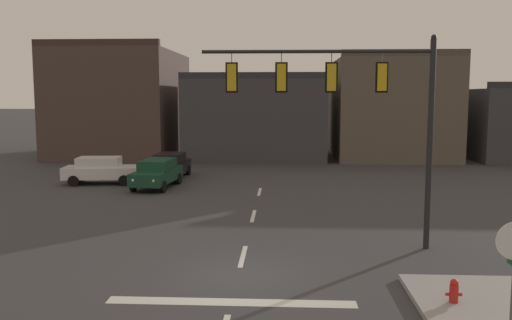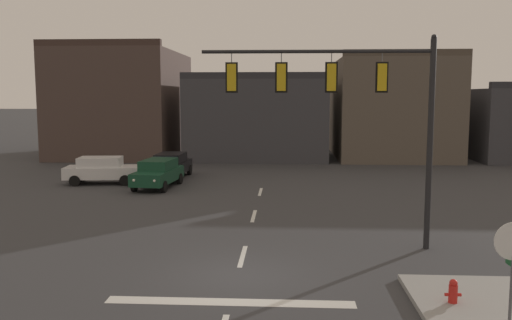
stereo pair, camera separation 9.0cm
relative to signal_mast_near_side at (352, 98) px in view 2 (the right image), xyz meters
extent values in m
plane|color=#353538|center=(-3.62, -3.24, -5.18)|extent=(400.00, 400.00, 0.00)
cube|color=silver|center=(-3.62, -5.24, -5.18)|extent=(6.40, 0.50, 0.01)
cube|color=silver|center=(-3.62, -1.24, -5.18)|extent=(0.16, 2.40, 0.01)
cube|color=silver|center=(-3.62, 4.76, -5.18)|extent=(0.16, 2.40, 0.01)
cube|color=silver|center=(-3.62, 10.76, -5.18)|extent=(0.16, 2.40, 0.01)
cylinder|color=black|center=(2.64, 0.02, -1.62)|extent=(0.20, 0.20, 7.13)
cylinder|color=black|center=(-1.22, -0.03, 1.54)|extent=(7.72, 0.21, 0.12)
sphere|color=black|center=(2.64, 0.02, 2.00)|extent=(0.18, 0.18, 0.18)
cylinder|color=#56565B|center=(0.96, 0.00, 1.31)|extent=(0.03, 0.03, 0.35)
cube|color=gold|center=(0.96, 0.00, 0.68)|extent=(0.30, 0.24, 0.90)
sphere|color=red|center=(0.96, 0.13, 0.96)|extent=(0.20, 0.20, 0.20)
sphere|color=#2D2314|center=(0.96, 0.13, 0.68)|extent=(0.20, 0.20, 0.20)
sphere|color=black|center=(0.96, 0.13, 0.40)|extent=(0.20, 0.20, 0.20)
cube|color=black|center=(0.96, -0.02, 0.68)|extent=(0.42, 0.04, 1.02)
cylinder|color=#56565B|center=(-0.71, -0.02, 1.31)|extent=(0.03, 0.03, 0.35)
cube|color=gold|center=(-0.71, -0.02, 0.68)|extent=(0.30, 0.24, 0.90)
sphere|color=red|center=(-0.71, 0.11, 0.96)|extent=(0.20, 0.20, 0.20)
sphere|color=#2D2314|center=(-0.71, 0.11, 0.68)|extent=(0.20, 0.20, 0.20)
sphere|color=black|center=(-0.71, 0.11, 0.40)|extent=(0.20, 0.20, 0.20)
cube|color=black|center=(-0.71, -0.04, 0.68)|extent=(0.42, 0.04, 1.02)
cylinder|color=#56565B|center=(-2.39, -0.04, 1.31)|extent=(0.03, 0.03, 0.35)
cube|color=gold|center=(-2.39, -0.04, 0.68)|extent=(0.30, 0.24, 0.90)
sphere|color=red|center=(-2.39, 0.09, 0.96)|extent=(0.20, 0.20, 0.20)
sphere|color=#2D2314|center=(-2.39, 0.09, 0.68)|extent=(0.20, 0.20, 0.20)
sphere|color=black|center=(-2.39, 0.09, 0.40)|extent=(0.20, 0.20, 0.20)
cube|color=black|center=(-2.39, -0.06, 0.68)|extent=(0.42, 0.04, 1.02)
cylinder|color=#56565B|center=(-4.07, -0.06, 1.31)|extent=(0.03, 0.03, 0.35)
cube|color=gold|center=(-4.07, -0.06, 0.68)|extent=(0.30, 0.24, 0.90)
sphere|color=red|center=(-4.07, 0.07, 0.96)|extent=(0.20, 0.20, 0.20)
sphere|color=#2D2314|center=(-4.07, 0.07, 0.68)|extent=(0.20, 0.20, 0.20)
sphere|color=black|center=(-4.07, 0.07, 0.40)|extent=(0.20, 0.20, 0.20)
cube|color=black|center=(-4.07, -0.08, 0.68)|extent=(0.42, 0.04, 1.02)
cylinder|color=#56565B|center=(2.21, -8.00, -4.10)|extent=(0.06, 0.06, 2.15)
cube|color=silver|center=(-13.17, 13.02, -4.48)|extent=(4.57, 2.28, 0.70)
cube|color=silver|center=(-13.32, 13.00, -3.85)|extent=(2.63, 1.87, 0.56)
cube|color=#2D3842|center=(-12.56, 13.09, -3.87)|extent=(0.42, 1.54, 0.47)
cube|color=#2D3842|center=(-14.49, 12.87, -3.87)|extent=(0.39, 1.53, 0.46)
cylinder|color=black|center=(-11.83, 14.03, -4.86)|extent=(0.66, 0.29, 0.64)
cylinder|color=black|center=(-11.64, 12.34, -4.86)|extent=(0.66, 0.29, 0.64)
cylinder|color=black|center=(-14.71, 13.70, -4.86)|extent=(0.66, 0.29, 0.64)
cylinder|color=black|center=(-14.52, 12.01, -4.86)|extent=(0.66, 0.29, 0.64)
sphere|color=silver|center=(-11.07, 13.84, -4.43)|extent=(0.16, 0.16, 0.16)
sphere|color=silver|center=(-10.94, 12.69, -4.43)|extent=(0.16, 0.16, 0.16)
cube|color=maroon|center=(-15.34, 12.77, -4.40)|extent=(0.19, 1.36, 0.12)
cube|color=black|center=(-9.56, 15.53, -4.48)|extent=(1.96, 4.46, 0.70)
cube|color=black|center=(-9.57, 15.38, -3.85)|extent=(1.69, 2.52, 0.56)
cube|color=#2D3842|center=(-9.54, 16.15, -3.87)|extent=(1.53, 0.30, 0.47)
cube|color=#2D3842|center=(-9.61, 14.21, -3.87)|extent=(1.53, 0.27, 0.46)
cylinder|color=black|center=(-10.36, 17.02, -4.86)|extent=(0.24, 0.65, 0.64)
cylinder|color=black|center=(-8.66, 16.95, -4.86)|extent=(0.24, 0.65, 0.64)
cylinder|color=black|center=(-10.47, 14.11, -4.86)|extent=(0.24, 0.65, 0.64)
cylinder|color=black|center=(-8.77, 14.05, -4.86)|extent=(0.24, 0.65, 0.64)
sphere|color=silver|center=(-10.06, 17.73, -4.43)|extent=(0.16, 0.16, 0.16)
sphere|color=silver|center=(-8.91, 17.69, -4.43)|extent=(0.16, 0.16, 0.16)
cube|color=maroon|center=(-9.64, 13.36, -4.40)|extent=(1.37, 0.09, 0.12)
cube|color=#143D28|center=(-9.57, 11.82, -4.48)|extent=(2.23, 4.56, 0.70)
cube|color=#143D28|center=(-9.55, 11.97, -3.85)|extent=(1.84, 2.61, 0.56)
cube|color=#2D3842|center=(-9.63, 11.21, -3.87)|extent=(1.54, 0.40, 0.47)
cube|color=#2D3842|center=(-9.43, 13.13, -3.87)|extent=(1.53, 0.37, 0.46)
cylinder|color=black|center=(-8.87, 10.29, -4.86)|extent=(0.28, 0.66, 0.64)
cylinder|color=black|center=(-10.56, 10.46, -4.86)|extent=(0.28, 0.66, 0.64)
cylinder|color=black|center=(-8.57, 13.18, -4.86)|extent=(0.28, 0.66, 0.64)
cylinder|color=black|center=(-10.26, 13.35, -4.86)|extent=(0.28, 0.66, 0.64)
sphere|color=silver|center=(-9.21, 9.59, -4.43)|extent=(0.16, 0.16, 0.16)
sphere|color=silver|center=(-10.36, 9.71, -4.43)|extent=(0.16, 0.16, 0.16)
cube|color=maroon|center=(-9.35, 13.99, -4.40)|extent=(1.37, 0.18, 0.12)
cylinder|color=red|center=(1.94, -5.32, -4.85)|extent=(0.22, 0.22, 0.55)
cylinder|color=red|center=(1.94, -5.32, -5.13)|extent=(0.30, 0.30, 0.10)
sphere|color=red|center=(1.94, -5.32, -4.53)|extent=(0.20, 0.20, 0.20)
cylinder|color=red|center=(1.79, -5.32, -4.83)|extent=(0.10, 0.08, 0.08)
cylinder|color=red|center=(2.09, -5.32, -4.83)|extent=(0.10, 0.08, 0.08)
cube|color=#473833|center=(-16.82, 29.61, -0.64)|extent=(9.88, 13.33, 9.08)
cube|color=#3A2B26|center=(-16.82, 23.25, 4.15)|extent=(9.88, 0.60, 0.50)
cube|color=#38383D|center=(-4.67, 27.33, -1.91)|extent=(11.47, 8.76, 6.54)
cube|color=#2B2B30|center=(-4.67, 23.25, 1.61)|extent=(11.47, 0.60, 0.50)
cube|color=brown|center=(6.76, 29.10, -1.08)|extent=(9.49, 12.29, 8.21)
cube|color=#493F35|center=(6.76, 23.25, 3.28)|extent=(9.49, 0.60, 0.50)
camera|label=1|loc=(-2.29, -18.47, 0.07)|focal=37.93mm
camera|label=2|loc=(-2.20, -18.46, 0.07)|focal=37.93mm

